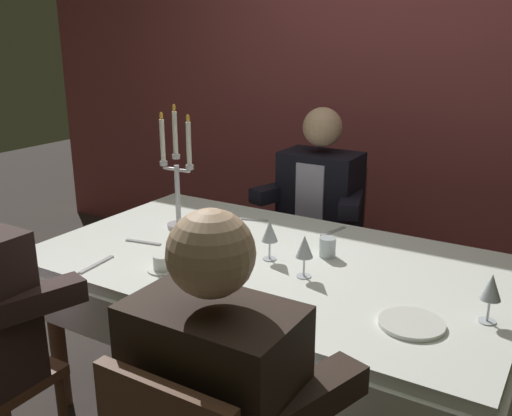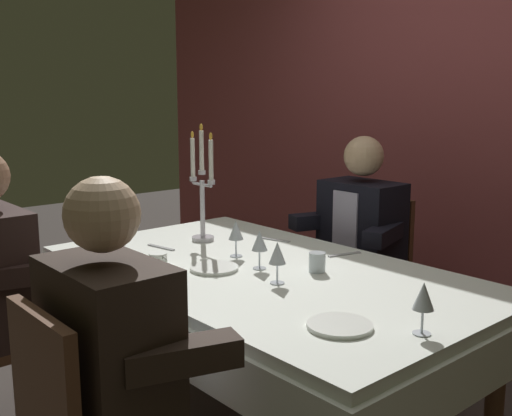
{
  "view_description": "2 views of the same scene",
  "coord_description": "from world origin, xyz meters",
  "px_view_note": "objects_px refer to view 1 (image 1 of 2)",
  "views": [
    {
      "loc": [
        1.05,
        -1.86,
        1.62
      ],
      "look_at": [
        -0.06,
        -0.03,
        0.95
      ],
      "focal_mm": 39.8,
      "sensor_mm": 36.0,
      "label": 1
    },
    {
      "loc": [
        1.83,
        -1.62,
        1.46
      ],
      "look_at": [
        -0.06,
        0.02,
        0.99
      ],
      "focal_mm": 42.71,
      "sensor_mm": 36.0,
      "label": 2
    }
  ],
  "objects_px": {
    "coffee_cup_0": "(163,264)",
    "wine_glass_2": "(270,232)",
    "wine_glass_0": "(232,220)",
    "wine_glass_3": "(304,248)",
    "water_tumbler_0": "(327,247)",
    "seated_diner_1": "(320,199)",
    "dinner_plate_0": "(411,323)",
    "seated_diner_2": "(213,403)",
    "wine_glass_1": "(491,289)",
    "dinner_plate_1": "(225,264)",
    "candelabra": "(177,179)",
    "dining_table": "(271,285)"
  },
  "relations": [
    {
      "from": "dinner_plate_0",
      "to": "dining_table",
      "type": "bearing_deg",
      "value": 158.78
    },
    {
      "from": "candelabra",
      "to": "dinner_plate_1",
      "type": "xyz_separation_m",
      "value": [
        0.44,
        -0.27,
        -0.23
      ]
    },
    {
      "from": "candelabra",
      "to": "wine_glass_2",
      "type": "bearing_deg",
      "value": -11.61
    },
    {
      "from": "wine_glass_0",
      "to": "wine_glass_2",
      "type": "relative_size",
      "value": 1.0
    },
    {
      "from": "wine_glass_3",
      "to": "seated_diner_2",
      "type": "xyz_separation_m",
      "value": [
        0.14,
        -0.79,
        -0.12
      ]
    },
    {
      "from": "wine_glass_2",
      "to": "wine_glass_0",
      "type": "bearing_deg",
      "value": 167.42
    },
    {
      "from": "dinner_plate_0",
      "to": "wine_glass_0",
      "type": "distance_m",
      "value": 0.92
    },
    {
      "from": "coffee_cup_0",
      "to": "wine_glass_2",
      "type": "bearing_deg",
      "value": 45.63
    },
    {
      "from": "dining_table",
      "to": "seated_diner_2",
      "type": "bearing_deg",
      "value": -69.09
    },
    {
      "from": "wine_glass_2",
      "to": "candelabra",
      "type": "bearing_deg",
      "value": 168.39
    },
    {
      "from": "wine_glass_3",
      "to": "coffee_cup_0",
      "type": "distance_m",
      "value": 0.55
    },
    {
      "from": "wine_glass_3",
      "to": "wine_glass_1",
      "type": "bearing_deg",
      "value": -0.9
    },
    {
      "from": "dining_table",
      "to": "dinner_plate_1",
      "type": "height_order",
      "value": "dinner_plate_1"
    },
    {
      "from": "wine_glass_1",
      "to": "coffee_cup_0",
      "type": "height_order",
      "value": "wine_glass_1"
    },
    {
      "from": "dining_table",
      "to": "water_tumbler_0",
      "type": "xyz_separation_m",
      "value": [
        0.19,
        0.13,
        0.16
      ]
    },
    {
      "from": "dinner_plate_1",
      "to": "coffee_cup_0",
      "type": "xyz_separation_m",
      "value": [
        -0.18,
        -0.15,
        0.02
      ]
    },
    {
      "from": "wine_glass_0",
      "to": "coffee_cup_0",
      "type": "xyz_separation_m",
      "value": [
        -0.08,
        -0.35,
        -0.09
      ]
    },
    {
      "from": "dining_table",
      "to": "water_tumbler_0",
      "type": "bearing_deg",
      "value": 35.81
    },
    {
      "from": "wine_glass_2",
      "to": "coffee_cup_0",
      "type": "distance_m",
      "value": 0.44
    },
    {
      "from": "wine_glass_2",
      "to": "wine_glass_3",
      "type": "relative_size",
      "value": 1.0
    },
    {
      "from": "wine_glass_2",
      "to": "water_tumbler_0",
      "type": "height_order",
      "value": "wine_glass_2"
    },
    {
      "from": "wine_glass_3",
      "to": "coffee_cup_0",
      "type": "relative_size",
      "value": 1.24
    },
    {
      "from": "wine_glass_1",
      "to": "wine_glass_3",
      "type": "distance_m",
      "value": 0.65
    },
    {
      "from": "wine_glass_3",
      "to": "water_tumbler_0",
      "type": "xyz_separation_m",
      "value": [
        -0.01,
        0.23,
        -0.07
      ]
    },
    {
      "from": "candelabra",
      "to": "seated_diner_2",
      "type": "height_order",
      "value": "candelabra"
    },
    {
      "from": "wine_glass_1",
      "to": "wine_glass_2",
      "type": "height_order",
      "value": "same"
    },
    {
      "from": "wine_glass_1",
      "to": "wine_glass_3",
      "type": "xyz_separation_m",
      "value": [
        -0.65,
        0.01,
        0.0
      ]
    },
    {
      "from": "wine_glass_2",
      "to": "coffee_cup_0",
      "type": "relative_size",
      "value": 1.24
    },
    {
      "from": "water_tumbler_0",
      "to": "coffee_cup_0",
      "type": "relative_size",
      "value": 0.61
    },
    {
      "from": "dinner_plate_0",
      "to": "wine_glass_3",
      "type": "relative_size",
      "value": 1.26
    },
    {
      "from": "candelabra",
      "to": "wine_glass_2",
      "type": "height_order",
      "value": "candelabra"
    },
    {
      "from": "water_tumbler_0",
      "to": "seated_diner_1",
      "type": "bearing_deg",
      "value": 116.82
    },
    {
      "from": "dinner_plate_1",
      "to": "coffee_cup_0",
      "type": "bearing_deg",
      "value": -139.76
    },
    {
      "from": "candelabra",
      "to": "water_tumbler_0",
      "type": "relative_size",
      "value": 7.12
    },
    {
      "from": "wine_glass_1",
      "to": "candelabra",
      "type": "bearing_deg",
      "value": 171.69
    },
    {
      "from": "wine_glass_1",
      "to": "seated_diner_1",
      "type": "relative_size",
      "value": 0.13
    },
    {
      "from": "dinner_plate_0",
      "to": "seated_diner_2",
      "type": "bearing_deg",
      "value": -116.12
    },
    {
      "from": "dinner_plate_0",
      "to": "wine_glass_3",
      "type": "height_order",
      "value": "wine_glass_3"
    },
    {
      "from": "wine_glass_3",
      "to": "seated_diner_2",
      "type": "relative_size",
      "value": 0.13
    },
    {
      "from": "dinner_plate_0",
      "to": "water_tumbler_0",
      "type": "xyz_separation_m",
      "value": [
        -0.46,
        0.39,
        0.03
      ]
    },
    {
      "from": "water_tumbler_0",
      "to": "seated_diner_1",
      "type": "distance_m",
      "value": 0.84
    },
    {
      "from": "wine_glass_1",
      "to": "coffee_cup_0",
      "type": "xyz_separation_m",
      "value": [
        -1.14,
        -0.21,
        -0.09
      ]
    },
    {
      "from": "wine_glass_3",
      "to": "wine_glass_0",
      "type": "bearing_deg",
      "value": 162.52
    },
    {
      "from": "wine_glass_0",
      "to": "seated_diner_2",
      "type": "bearing_deg",
      "value": -59.03
    },
    {
      "from": "water_tumbler_0",
      "to": "wine_glass_3",
      "type": "bearing_deg",
      "value": -88.15
    },
    {
      "from": "seated_diner_1",
      "to": "coffee_cup_0",
      "type": "bearing_deg",
      "value": -94.87
    },
    {
      "from": "wine_glass_0",
      "to": "water_tumbler_0",
      "type": "distance_m",
      "value": 0.42
    },
    {
      "from": "wine_glass_1",
      "to": "dinner_plate_1",
      "type": "bearing_deg",
      "value": -176.41
    },
    {
      "from": "seated_diner_1",
      "to": "dinner_plate_0",
      "type": "bearing_deg",
      "value": -53.49
    },
    {
      "from": "wine_glass_0",
      "to": "coffee_cup_0",
      "type": "relative_size",
      "value": 1.24
    }
  ]
}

